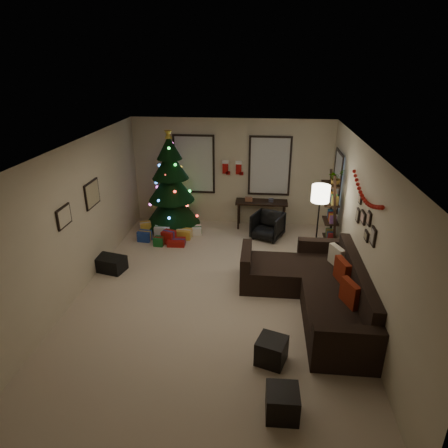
{
  "coord_description": "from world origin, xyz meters",
  "views": [
    {
      "loc": [
        0.79,
        -6.19,
        4.02
      ],
      "look_at": [
        0.1,
        0.6,
        1.15
      ],
      "focal_mm": 31.66,
      "sensor_mm": 36.0,
      "label": 1
    }
  ],
  "objects": [
    {
      "name": "pillow_cream",
      "position": [
        2.21,
        0.5,
        0.63
      ],
      "size": [
        0.26,
        0.4,
        0.39
      ],
      "primitive_type": "cube",
      "rotation": [
        0.0,
        0.0,
        0.41
      ],
      "color": "beige",
      "rests_on": "sofa"
    },
    {
      "name": "gallery",
      "position": [
        2.48,
        -0.07,
        1.57
      ],
      "size": [
        0.03,
        1.25,
        0.54
      ],
      "color": "black",
      "rests_on": "wall_right"
    },
    {
      "name": "wall_right",
      "position": [
        2.5,
        0.0,
        1.35
      ],
      "size": [
        0.0,
        7.0,
        7.0
      ],
      "primitive_type": "plane",
      "rotation": [
        1.57,
        0.0,
        -1.57
      ],
      "color": "beige",
      "rests_on": "floor"
    },
    {
      "name": "art_map",
      "position": [
        -2.48,
        0.76,
        1.6
      ],
      "size": [
        0.04,
        0.6,
        0.5
      ],
      "color": "black",
      "rests_on": "wall_left"
    },
    {
      "name": "pillow_red_b",
      "position": [
        2.21,
        -0.09,
        0.64
      ],
      "size": [
        0.22,
        0.45,
        0.43
      ],
      "primitive_type": "cube",
      "rotation": [
        0.0,
        0.0,
        0.25
      ],
      "color": "maroon",
      "rests_on": "sofa"
    },
    {
      "name": "floor_lamp",
      "position": [
        1.95,
        1.43,
        1.43
      ],
      "size": [
        0.36,
        0.36,
        1.71
      ],
      "rotation": [
        0.0,
        0.0,
        0.26
      ],
      "color": "black",
      "rests_on": "floor"
    },
    {
      "name": "sofa",
      "position": [
        1.81,
        -0.17,
        0.3
      ],
      "size": [
        2.07,
        2.99,
        0.91
      ],
      "color": "black",
      "rests_on": "floor"
    },
    {
      "name": "desk_chair",
      "position": [
        0.95,
        2.57,
        0.32
      ],
      "size": [
        0.79,
        0.77,
        0.63
      ],
      "primitive_type": "imported",
      "rotation": [
        0.0,
        0.0,
        -0.4
      ],
      "color": "black",
      "rests_on": "floor"
    },
    {
      "name": "ottoman_near",
      "position": [
        1.01,
        -1.68,
        0.19
      ],
      "size": [
        0.5,
        0.5,
        0.38
      ],
      "primitive_type": "cube",
      "rotation": [
        0.0,
        0.0,
        -0.32
      ],
      "color": "black",
      "rests_on": "floor"
    },
    {
      "name": "ceiling",
      "position": [
        0.0,
        0.0,
        2.7
      ],
      "size": [
        7.0,
        7.0,
        0.0
      ],
      "primitive_type": "plane",
      "rotation": [
        3.14,
        0.0,
        0.0
      ],
      "color": "white",
      "rests_on": "floor"
    },
    {
      "name": "christmas_tree",
      "position": [
        -1.45,
        2.94,
        1.06
      ],
      "size": [
        1.38,
        1.38,
        2.56
      ],
      "rotation": [
        0.0,
        0.0,
        -0.42
      ],
      "color": "black",
      "rests_on": "floor"
    },
    {
      "name": "ottoman_far",
      "position": [
        1.13,
        -2.59,
        0.19
      ],
      "size": [
        0.4,
        0.4,
        0.37
      ],
      "primitive_type": "cube",
      "rotation": [
        0.0,
        0.0,
        0.02
      ],
      "color": "black",
      "rests_on": "floor"
    },
    {
      "name": "pillow_red_a",
      "position": [
        2.21,
        -0.78,
        0.64
      ],
      "size": [
        0.25,
        0.42,
        0.41
      ],
      "primitive_type": "cube",
      "rotation": [
        0.0,
        0.0,
        0.37
      ],
      "color": "maroon",
      "rests_on": "sofa"
    },
    {
      "name": "bookshelf",
      "position": [
        2.3,
        1.89,
        0.9
      ],
      "size": [
        0.3,
        0.55,
        1.86
      ],
      "color": "black",
      "rests_on": "floor"
    },
    {
      "name": "window_back_left",
      "position": [
        -0.95,
        3.47,
        1.55
      ],
      "size": [
        1.05,
        0.06,
        1.5
      ],
      "color": "#728CB2",
      "rests_on": "wall_back"
    },
    {
      "name": "window_back_right",
      "position": [
        0.95,
        3.47,
        1.55
      ],
      "size": [
        1.05,
        0.06,
        1.5
      ],
      "color": "#728CB2",
      "rests_on": "wall_back"
    },
    {
      "name": "presents",
      "position": [
        -1.44,
        2.26,
        0.12
      ],
      "size": [
        1.5,
        1.01,
        0.3
      ],
      "rotation": [
        0.0,
        0.0,
        -0.24
      ],
      "color": "gold",
      "rests_on": "floor"
    },
    {
      "name": "stocking_right",
      "position": [
        0.19,
        3.47,
        1.49
      ],
      "size": [
        0.2,
        0.05,
        0.36
      ],
      "color": "#990F0C",
      "rests_on": "wall_back"
    },
    {
      "name": "storage_bin",
      "position": [
        -2.24,
        0.65,
        0.15
      ],
      "size": [
        0.67,
        0.53,
        0.3
      ],
      "primitive_type": "cube",
      "rotation": [
        0.0,
        0.0,
        -0.24
      ],
      "color": "black",
      "rests_on": "floor"
    },
    {
      "name": "floor",
      "position": [
        0.0,
        0.0,
        0.0
      ],
      "size": [
        7.0,
        7.0,
        0.0
      ],
      "primitive_type": "plane",
      "color": "#C4AE94",
      "rests_on": "ground"
    },
    {
      "name": "wall_left",
      "position": [
        -2.5,
        0.0,
        1.35
      ],
      "size": [
        0.0,
        7.0,
        7.0
      ],
      "primitive_type": "plane",
      "rotation": [
        1.57,
        0.0,
        1.57
      ],
      "color": "beige",
      "rests_on": "floor"
    },
    {
      "name": "window_right_wall",
      "position": [
        2.47,
        2.55,
        1.5
      ],
      "size": [
        0.06,
        0.9,
        1.3
      ],
      "color": "#728CB2",
      "rests_on": "wall_right"
    },
    {
      "name": "wall_front",
      "position": [
        0.0,
        -3.5,
        1.35
      ],
      "size": [
        5.0,
        0.0,
        5.0
      ],
      "primitive_type": "plane",
      "rotation": [
        -1.57,
        0.0,
        0.0
      ],
      "color": "beige",
      "rests_on": "floor"
    },
    {
      "name": "stocking_left",
      "position": [
        -0.14,
        3.4,
        1.52
      ],
      "size": [
        0.2,
        0.05,
        0.36
      ],
      "color": "#990F0C",
      "rests_on": "wall_back"
    },
    {
      "name": "desk",
      "position": [
        0.79,
        3.22,
        0.62
      ],
      "size": [
        1.3,
        0.46,
        0.7
      ],
      "color": "black",
      "rests_on": "floor"
    },
    {
      "name": "art_abstract",
      "position": [
        -2.48,
        -0.4,
        1.59
      ],
      "size": [
        0.04,
        0.45,
        0.35
      ],
      "color": "black",
      "rests_on": "wall_left"
    },
    {
      "name": "garland",
      "position": [
        2.45,
        0.07,
        2.02
      ],
      "size": [
        0.08,
        1.9,
        0.3
      ],
      "primitive_type": null,
      "color": "#A5140C",
      "rests_on": "wall_right"
    },
    {
      "name": "potted_plant",
      "position": [
        2.3,
        1.9,
        1.79
      ],
      "size": [
        0.54,
        0.54,
        0.46
      ],
      "primitive_type": "imported",
      "rotation": [
        0.0,
        0.0,
        0.7
      ],
      "color": "#4C4C4C",
      "rests_on": "bookshelf"
    },
    {
      "name": "wall_back",
      "position": [
        0.0,
        3.5,
        1.35
      ],
      "size": [
        5.0,
        0.0,
        5.0
      ],
      "primitive_type": "plane",
      "rotation": [
        1.57,
        0.0,
        0.0
      ],
      "color": "beige",
      "rests_on": "floor"
    }
  ]
}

